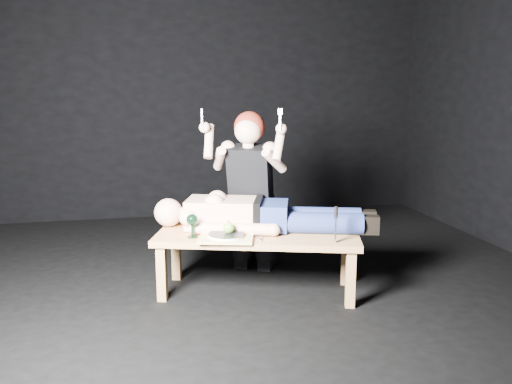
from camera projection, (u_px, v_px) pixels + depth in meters
ground at (256, 287)px, 4.07m from camera, size 5.00×5.00×0.00m
back_wall at (210, 88)px, 6.18m from camera, size 5.00×0.00×5.00m
table at (257, 263)px, 3.93m from camera, size 1.57×0.96×0.45m
lying_man at (265, 211)px, 3.99m from camera, size 1.61×0.90×0.28m
kneeling_woman at (253, 190)px, 4.33m from camera, size 1.01×1.05×1.36m
serving_tray at (226, 238)px, 3.73m from camera, size 0.43×0.35×0.02m
plate at (226, 235)px, 3.73m from camera, size 0.30×0.30×0.02m
apple at (229, 228)px, 3.73m from camera, size 0.08×0.08×0.08m
goblet at (192, 226)px, 3.77m from camera, size 0.10×0.10×0.17m
fork_flat at (207, 238)px, 3.76m from camera, size 0.03×0.16×0.01m
knife_flat at (261, 239)px, 3.74m from camera, size 0.06×0.15×0.01m
spoon_flat at (257, 237)px, 3.77m from camera, size 0.05×0.16×0.01m
carving_knife at (336, 225)px, 3.64m from camera, size 0.04×0.04×0.25m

